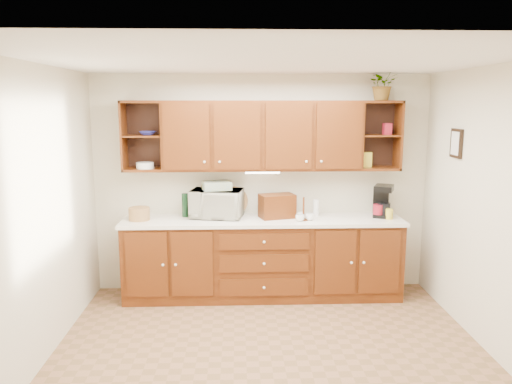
{
  "coord_description": "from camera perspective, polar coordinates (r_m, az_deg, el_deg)",
  "views": [
    {
      "loc": [
        -0.29,
        -4.19,
        2.26
      ],
      "look_at": [
        -0.09,
        1.15,
        1.31
      ],
      "focal_mm": 35.0,
      "sensor_mm": 36.0,
      "label": 1
    }
  ],
  "objects": [
    {
      "name": "upper_cabinets",
      "position": [
        5.8,
        0.82,
        6.48
      ],
      "size": [
        3.2,
        0.33,
        0.8
      ],
      "color": "#3D1907",
      "rests_on": "back_wall"
    },
    {
      "name": "potted_plant",
      "position": [
        5.97,
        14.29,
        11.88
      ],
      "size": [
        0.38,
        0.35,
        0.37
      ],
      "primitive_type": "imported",
      "rotation": [
        0.0,
        0.0,
        0.2
      ],
      "color": "#999999",
      "rests_on": "upper_cabinets"
    },
    {
      "name": "ceiling",
      "position": [
        4.21,
        1.87,
        14.76
      ],
      "size": [
        4.0,
        4.0,
        0.0
      ],
      "primitive_type": "plane",
      "rotation": [
        3.14,
        0.0,
        0.0
      ],
      "color": "white",
      "rests_on": "back_wall"
    },
    {
      "name": "plate_stack",
      "position": [
        5.87,
        -12.56,
        2.98
      ],
      "size": [
        0.22,
        0.22,
        0.07
      ],
      "primitive_type": "cylinder",
      "rotation": [
        0.0,
        0.0,
        0.09
      ],
      "color": "white",
      "rests_on": "upper_cabinets"
    },
    {
      "name": "woven_tray",
      "position": [
        6.0,
        -2.5,
        -2.53
      ],
      "size": [
        0.35,
        0.21,
        0.34
      ],
      "primitive_type": "cylinder",
      "rotation": [
        1.36,
        0.0,
        0.36
      ],
      "color": "#A77845",
      "rests_on": "countertop"
    },
    {
      "name": "canister_yellow",
      "position": [
        5.96,
        14.98,
        -2.46
      ],
      "size": [
        0.09,
        0.09,
        0.12
      ],
      "primitive_type": "cylinder",
      "rotation": [
        0.0,
        0.0,
        -0.1
      ],
      "color": "gold",
      "rests_on": "countertop"
    },
    {
      "name": "pantry_box_red",
      "position": [
        6.01,
        14.76,
        6.98
      ],
      "size": [
        0.09,
        0.08,
        0.13
      ],
      "primitive_type": "cube",
      "rotation": [
        0.0,
        0.0,
        0.09
      ],
      "color": "maroon",
      "rests_on": "upper_cabinets"
    },
    {
      "name": "pantry_box_yellow",
      "position": [
        6.0,
        12.57,
        3.63
      ],
      "size": [
        0.1,
        0.08,
        0.17
      ],
      "primitive_type": "cube",
      "rotation": [
        0.0,
        0.0,
        0.06
      ],
      "color": "gold",
      "rests_on": "upper_cabinets"
    },
    {
      "name": "right_wall",
      "position": [
        4.87,
        25.99,
        -2.28
      ],
      "size": [
        0.0,
        3.5,
        3.5
      ],
      "primitive_type": "plane",
      "rotation": [
        1.57,
        0.0,
        -1.57
      ],
      "color": "beige",
      "rests_on": "floor"
    },
    {
      "name": "wine_bottle",
      "position": [
        5.92,
        -8.12,
        -1.49
      ],
      "size": [
        0.09,
        0.09,
        0.28
      ],
      "primitive_type": "cylinder",
      "rotation": [
        0.0,
        0.0,
        0.35
      ],
      "color": "black",
      "rests_on": "countertop"
    },
    {
      "name": "canister_red",
      "position": [
        6.0,
        13.77,
        -2.13
      ],
      "size": [
        0.13,
        0.13,
        0.15
      ],
      "primitive_type": "cylinder",
      "rotation": [
        0.0,
        0.0,
        -0.11
      ],
      "color": "maroon",
      "rests_on": "countertop"
    },
    {
      "name": "mug_tree",
      "position": [
        5.73,
        5.44,
        -2.81
      ],
      "size": [
        0.23,
        0.24,
        0.27
      ],
      "rotation": [
        0.0,
        0.0,
        -0.19
      ],
      "color": "#3D1907",
      "rests_on": "countertop"
    },
    {
      "name": "undercabinet_light",
      "position": [
        5.78,
        0.74,
        2.27
      ],
      "size": [
        0.4,
        0.05,
        0.02
      ],
      "primitive_type": "cube",
      "color": "white",
      "rests_on": "upper_cabinets"
    },
    {
      "name": "wicker_basket",
      "position": [
        5.86,
        -13.2,
        -2.44
      ],
      "size": [
        0.3,
        0.3,
        0.14
      ],
      "primitive_type": "cylinder",
      "rotation": [
        0.0,
        0.0,
        -0.29
      ],
      "color": "#A77845",
      "rests_on": "countertop"
    },
    {
      "name": "floor",
      "position": [
        4.76,
        1.68,
        -18.19
      ],
      "size": [
        4.0,
        4.0,
        0.0
      ],
      "primitive_type": "plane",
      "color": "brown",
      "rests_on": "ground"
    },
    {
      "name": "coffee_maker",
      "position": [
        6.06,
        14.3,
        -1.04
      ],
      "size": [
        0.29,
        0.32,
        0.38
      ],
      "rotation": [
        0.0,
        0.0,
        -0.41
      ],
      "color": "black",
      "rests_on": "countertop"
    },
    {
      "name": "left_wall",
      "position": [
        4.62,
        -23.84,
        -2.73
      ],
      "size": [
        0.0,
        3.5,
        3.5
      ],
      "primitive_type": "plane",
      "rotation": [
        1.57,
        0.0,
        1.57
      ],
      "color": "beige",
      "rests_on": "floor"
    },
    {
      "name": "canister_white",
      "position": [
        5.96,
        6.87,
        -1.81
      ],
      "size": [
        0.09,
        0.09,
        0.19
      ],
      "primitive_type": "cylinder",
      "rotation": [
        0.0,
        0.0,
        -0.21
      ],
      "color": "white",
      "rests_on": "countertop"
    },
    {
      "name": "bread_box",
      "position": [
        5.82,
        2.42,
        -1.61
      ],
      "size": [
        0.45,
        0.34,
        0.28
      ],
      "primitive_type": "cube",
      "rotation": [
        0.0,
        0.0,
        0.27
      ],
      "color": "#3D1907",
      "rests_on": "countertop"
    },
    {
      "name": "bowl_stack",
      "position": [
        5.87,
        -12.27,
        6.59
      ],
      "size": [
        0.21,
        0.21,
        0.04
      ],
      "primitive_type": "imported",
      "rotation": [
        0.0,
        0.0,
        -0.19
      ],
      "color": "#292C97",
      "rests_on": "upper_cabinets"
    },
    {
      "name": "microwave",
      "position": [
        5.85,
        -4.49,
        -1.31
      ],
      "size": [
        0.65,
        0.49,
        0.33
      ],
      "primitive_type": "imported",
      "rotation": [
        0.0,
        0.0,
        -0.16
      ],
      "color": "beige",
      "rests_on": "countertop"
    },
    {
      "name": "towel_stack",
      "position": [
        5.81,
        -4.52,
        0.73
      ],
      "size": [
        0.36,
        0.3,
        0.1
      ],
      "primitive_type": "cube",
      "rotation": [
        0.0,
        0.0,
        0.22
      ],
      "color": "#C7BD5D",
      "rests_on": "microwave"
    },
    {
      "name": "back_wall",
      "position": [
        6.02,
        0.64,
        0.94
      ],
      "size": [
        4.0,
        0.0,
        4.0
      ],
      "primitive_type": "plane",
      "rotation": [
        1.57,
        0.0,
        0.0
      ],
      "color": "beige",
      "rests_on": "floor"
    },
    {
      "name": "framed_picture",
      "position": [
        5.59,
        21.93,
        5.18
      ],
      "size": [
        0.03,
        0.24,
        0.3
      ],
      "primitive_type": "cube",
      "color": "black",
      "rests_on": "right_wall"
    },
    {
      "name": "base_cabinets",
      "position": [
        5.93,
        0.76,
        -7.67
      ],
      "size": [
        3.2,
        0.6,
        0.9
      ],
      "primitive_type": "cube",
      "color": "#3D1907",
      "rests_on": "floor"
    },
    {
      "name": "countertop",
      "position": [
        5.79,
        0.78,
        -3.26
      ],
      "size": [
        3.24,
        0.64,
        0.04
      ],
      "primitive_type": "cube",
      "color": "silver",
      "rests_on": "base_cabinets"
    }
  ]
}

